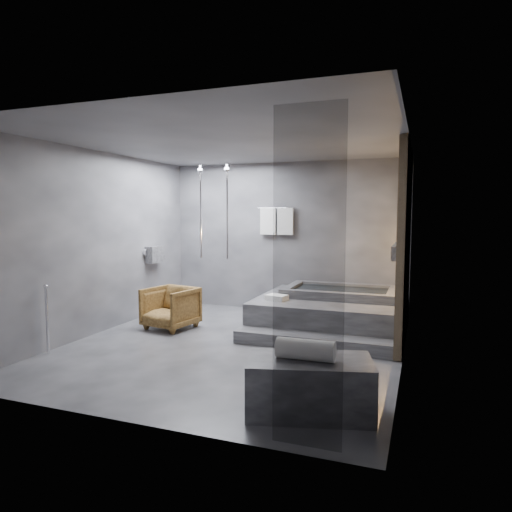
% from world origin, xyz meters
% --- Properties ---
extents(room, '(5.00, 5.04, 2.82)m').
position_xyz_m(room, '(0.40, 0.24, 1.73)').
color(room, '#2F2F32').
rests_on(room, ground).
extents(tub_deck, '(2.20, 2.00, 0.50)m').
position_xyz_m(tub_deck, '(1.05, 1.45, 0.25)').
color(tub_deck, '#343437').
rests_on(tub_deck, ground).
extents(tub_step, '(2.20, 0.36, 0.18)m').
position_xyz_m(tub_step, '(1.05, 0.27, 0.09)').
color(tub_step, '#343437').
rests_on(tub_step, ground).
extents(concrete_bench, '(1.26, 0.89, 0.51)m').
position_xyz_m(concrete_bench, '(1.51, -1.75, 0.26)').
color(concrete_bench, '#303033').
rests_on(concrete_bench, ground).
extents(driftwood_chair, '(0.85, 0.87, 0.67)m').
position_xyz_m(driftwood_chair, '(-1.34, 0.54, 0.34)').
color(driftwood_chair, '#422A10').
rests_on(driftwood_chair, ground).
extents(rolled_towel, '(0.54, 0.21, 0.19)m').
position_xyz_m(rolled_towel, '(1.47, -1.79, 0.61)').
color(rolled_towel, white).
rests_on(rolled_towel, concrete_bench).
extents(deck_towel, '(0.35, 0.29, 0.08)m').
position_xyz_m(deck_towel, '(0.33, 0.94, 0.54)').
color(deck_towel, white).
rests_on(deck_towel, tub_deck).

